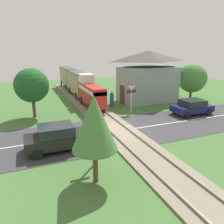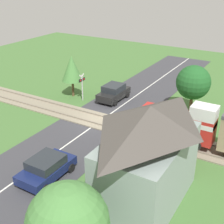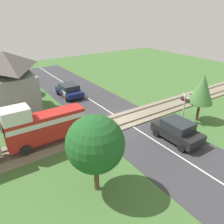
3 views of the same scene
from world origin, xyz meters
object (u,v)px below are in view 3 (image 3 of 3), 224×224
object	(u,v)px
car_far_side	(69,90)
crossing_signal_west_approach	(185,104)
car_near_crossing	(177,130)
crossing_signal_east_approach	(65,101)
station_building	(9,85)
pedestrian_by_station	(37,124)

from	to	relation	value
car_far_side	crossing_signal_west_approach	world-z (taller)	crossing_signal_west_approach
car_near_crossing	car_far_side	distance (m)	13.42
car_near_crossing	crossing_signal_east_approach	distance (m)	9.72
car_far_side	station_building	size ratio (longest dim) A/B	0.55
crossing_signal_west_approach	pedestrian_by_station	bearing A→B (deg)	63.69
crossing_signal_east_approach	crossing_signal_west_approach	bearing A→B (deg)	-127.84
crossing_signal_east_approach	car_near_crossing	bearing A→B (deg)	-145.24
car_near_crossing	station_building	distance (m)	15.06
car_near_crossing	crossing_signal_west_approach	size ratio (longest dim) A/B	1.38
car_near_crossing	pedestrian_by_station	xyz separation A→B (m)	(7.07, 8.39, -0.04)
crossing_signal_east_approach	station_building	world-z (taller)	station_building
crossing_signal_east_approach	pedestrian_by_station	distance (m)	3.16
crossing_signal_east_approach	station_building	distance (m)	5.39
crossing_signal_west_approach	station_building	size ratio (longest dim) A/B	0.40
pedestrian_by_station	car_near_crossing	bearing A→B (deg)	-130.10
car_near_crossing	station_building	size ratio (longest dim) A/B	0.55
station_building	car_near_crossing	bearing A→B (deg)	-142.42
crossing_signal_west_approach	car_near_crossing	bearing A→B (deg)	121.52
car_far_side	crossing_signal_east_approach	xyz separation A→B (m)	(-5.16, 2.63, 1.01)
car_near_crossing	pedestrian_by_station	distance (m)	10.97
car_near_crossing	car_far_side	xyz separation A→B (m)	(13.11, 2.88, -0.07)
crossing_signal_east_approach	pedestrian_by_station	xyz separation A→B (m)	(-0.88, 2.88, -0.98)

